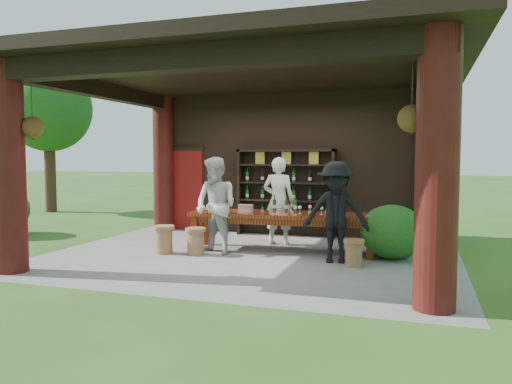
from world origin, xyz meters
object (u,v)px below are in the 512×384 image
(host, at_px, (279,201))
(napkin_basket, at_px, (246,208))
(wine_shelf, at_px, (286,192))
(guest_woman, at_px, (216,205))
(stool_near_left, at_px, (196,241))
(guest_man, at_px, (336,212))
(tasting_table, at_px, (282,219))
(stool_far_left, at_px, (164,239))
(stool_near_right, at_px, (354,252))

(host, xyz_separation_m, napkin_basket, (-0.44, -0.79, -0.09))
(wine_shelf, bearing_deg, guest_woman, -106.03)
(stool_near_left, bearing_deg, guest_man, 3.27)
(wine_shelf, bearing_deg, stool_near_left, -110.75)
(tasting_table, relative_size, napkin_basket, 13.85)
(wine_shelf, relative_size, stool_near_left, 4.50)
(stool_near_left, distance_m, guest_woman, 0.75)
(stool_far_left, bearing_deg, host, 42.58)
(wine_shelf, height_order, guest_man, wine_shelf)
(napkin_basket, bearing_deg, wine_shelf, 81.14)
(host, distance_m, guest_woman, 1.57)
(guest_man, bearing_deg, stool_near_right, -43.82)
(stool_near_left, bearing_deg, wine_shelf, 69.25)
(stool_far_left, height_order, host, host)
(host, bearing_deg, stool_far_left, 42.69)
(stool_far_left, xyz_separation_m, napkin_basket, (1.33, 0.85, 0.54))
(stool_near_right, relative_size, napkin_basket, 1.75)
(stool_near_right, bearing_deg, stool_near_left, 177.96)
(stool_near_left, distance_m, napkin_basket, 1.19)
(stool_near_right, bearing_deg, stool_far_left, 179.62)
(stool_near_right, height_order, guest_woman, guest_woman)
(stool_near_right, height_order, stool_far_left, stool_far_left)
(stool_far_left, height_order, guest_woman, guest_woman)
(stool_far_left, height_order, guest_man, guest_man)
(host, bearing_deg, stool_near_right, 136.75)
(guest_man, relative_size, napkin_basket, 6.70)
(stool_far_left, xyz_separation_m, guest_woman, (0.93, 0.32, 0.63))
(stool_near_right, relative_size, host, 0.25)
(tasting_table, xyz_separation_m, stool_near_left, (-1.44, -0.83, -0.37))
(stool_near_right, relative_size, guest_woman, 0.25)
(wine_shelf, relative_size, stool_near_right, 4.98)
(guest_man, distance_m, napkin_basket, 1.96)
(stool_far_left, xyz_separation_m, guest_man, (3.19, 0.23, 0.59))
(stool_near_left, distance_m, stool_far_left, 0.62)
(stool_far_left, bearing_deg, tasting_table, 23.97)
(guest_woman, bearing_deg, napkin_basket, 72.86)
(napkin_basket, bearing_deg, tasting_table, 5.51)
(stool_near_right, bearing_deg, guest_man, 143.76)
(wine_shelf, distance_m, stool_near_right, 3.46)
(wine_shelf, distance_m, napkin_basket, 1.95)
(wine_shelf, bearing_deg, guest_man, -58.44)
(tasting_table, height_order, guest_man, guest_man)
(tasting_table, bearing_deg, stool_near_left, -149.94)
(stool_near_left, bearing_deg, guest_woman, 36.98)
(guest_woman, bearing_deg, wine_shelf, 94.25)
(wine_shelf, xyz_separation_m, stool_near_left, (-1.02, -2.69, -0.74))
(guest_woman, relative_size, guest_man, 1.04)
(stool_near_left, bearing_deg, napkin_basket, 46.80)
(napkin_basket, bearing_deg, stool_near_left, -133.20)
(wine_shelf, height_order, napkin_basket, wine_shelf)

